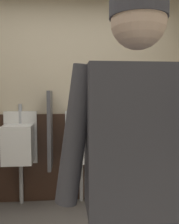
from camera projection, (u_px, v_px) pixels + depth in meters
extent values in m
cube|color=beige|center=(67.00, 88.00, 3.11)|extent=(4.02, 0.12, 2.89)
cube|color=#382319|center=(68.00, 157.00, 3.10)|extent=(3.42, 0.03, 1.11)
cube|color=white|center=(21.00, 137.00, 3.02)|extent=(0.40, 0.05, 0.65)
cube|color=white|center=(19.00, 144.00, 2.85)|extent=(0.34, 0.30, 0.45)
cylinder|color=#B7BABF|center=(21.00, 114.00, 2.98)|extent=(0.04, 0.04, 0.24)
cylinder|color=#B7BABF|center=(22.00, 182.00, 3.02)|extent=(0.05, 0.05, 0.55)
cube|color=white|center=(81.00, 136.00, 3.09)|extent=(0.40, 0.05, 0.65)
cube|color=white|center=(82.00, 143.00, 2.92)|extent=(0.34, 0.30, 0.45)
cylinder|color=#B7BABF|center=(81.00, 113.00, 3.05)|extent=(0.04, 0.04, 0.24)
cylinder|color=#B7BABF|center=(82.00, 180.00, 3.09)|extent=(0.05, 0.05, 0.55)
cube|color=#4C4C51|center=(50.00, 129.00, 2.84)|extent=(0.04, 0.40, 0.90)
cube|color=#3F3F47|center=(138.00, 139.00, 0.98)|extent=(0.41, 0.24, 0.59)
cylinder|color=#3F3F47|center=(76.00, 135.00, 0.96)|extent=(0.17, 0.09, 0.56)
sphere|color=beige|center=(140.00, 21.00, 0.95)|extent=(0.22, 0.22, 0.22)
cylinder|color=#3F3F47|center=(140.00, 6.00, 0.94)|extent=(0.23, 0.23, 0.10)
cube|color=silver|center=(162.00, 99.00, 3.14)|extent=(0.10, 0.07, 0.18)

